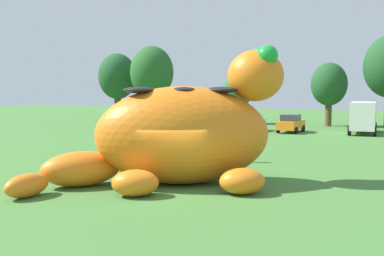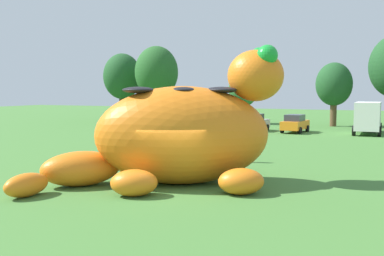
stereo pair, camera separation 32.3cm
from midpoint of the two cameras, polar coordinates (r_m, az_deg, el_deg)
The scene contains 13 objects.
ground_plane at distance 18.74m, azimuth -1.57°, elevation -7.78°, with size 160.00×160.00×0.00m, color #427533.
giant_inflatable_creature at distance 19.78m, azimuth -0.75°, elevation -0.71°, with size 9.84×9.77×5.97m.
car_black at distance 46.57m, azimuth 3.15°, elevation 0.81°, with size 2.36×4.29×1.72m.
car_silver at distance 45.56m, azimuth 7.84°, elevation 0.69°, with size 2.44×4.32×1.72m.
car_orange at distance 44.83m, azimuth 12.87°, elevation 0.54°, with size 2.22×4.24×1.72m.
box_truck at distance 45.37m, azimuth 21.22°, elevation 1.33°, with size 2.39×6.42×2.95m.
tree_far_left at distance 60.98m, azimuth -8.49°, elevation 6.30°, with size 4.95×4.95×8.79m.
tree_left at distance 56.45m, azimuth -4.27°, elevation 6.85°, with size 5.28×5.28×9.37m.
tree_mid_left at distance 55.42m, azimuth 6.55°, elevation 4.76°, with size 3.52×3.52×6.25m.
tree_centre_left at distance 53.53m, azimuth 17.39°, elevation 5.16°, with size 3.99×3.99×7.09m.
spectator_near_inflatable at distance 43.18m, azimuth 1.61°, elevation 0.49°, with size 0.38×0.26×1.71m.
spectator_mid_field at distance 38.56m, azimuth 4.73°, elevation -0.03°, with size 0.38×0.26×1.71m.
spectator_wandering at distance 25.96m, azimuth 6.62°, elevation -2.39°, with size 0.38×0.26×1.71m.
Camera 2 is at (8.06, -16.42, 4.07)m, focal length 42.96 mm.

